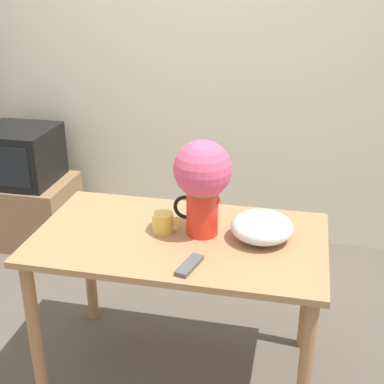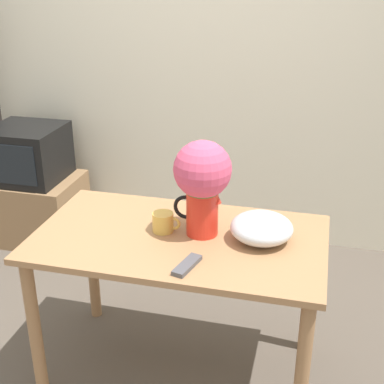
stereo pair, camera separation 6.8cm
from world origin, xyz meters
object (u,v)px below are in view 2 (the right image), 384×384
at_px(coffee_mug, 164,222).
at_px(white_bowl, 262,228).
at_px(flower_vase, 202,179).
at_px(tv_set, 28,153).

height_order(coffee_mug, white_bowl, white_bowl).
bearing_deg(flower_vase, coffee_mug, -173.27).
xyz_separation_m(white_bowl, tv_set, (-1.80, 1.07, -0.17)).
xyz_separation_m(flower_vase, tv_set, (-1.52, 1.07, -0.38)).
distance_m(white_bowl, tv_set, 2.10).
bearing_deg(tv_set, white_bowl, -30.74).
bearing_deg(tv_set, coffee_mug, -38.99).
bearing_deg(white_bowl, coffee_mug, -177.22).
distance_m(flower_vase, white_bowl, 0.34).
distance_m(flower_vase, coffee_mug, 0.29).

